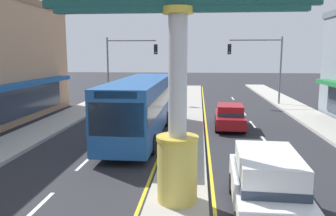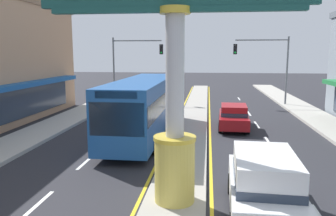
% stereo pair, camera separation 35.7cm
% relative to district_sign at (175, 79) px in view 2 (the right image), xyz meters
% --- Properties ---
extents(median_strip, '(1.96, 52.00, 0.14)m').
position_rel_district_sign_xyz_m(median_strip, '(0.00, 12.62, -3.88)').
color(median_strip, '#A39E93').
rests_on(median_strip, ground).
extents(sidewalk_left, '(2.62, 60.00, 0.18)m').
position_rel_district_sign_xyz_m(sidewalk_left, '(-8.89, 10.62, -3.86)').
color(sidewalk_left, '#ADA89E').
rests_on(sidewalk_left, ground).
extents(lane_markings, '(8.70, 52.00, 0.01)m').
position_rel_district_sign_xyz_m(lane_markings, '(0.00, 11.27, -3.94)').
color(lane_markings, silver).
rests_on(lane_markings, ground).
extents(district_sign, '(7.95, 1.30, 7.25)m').
position_rel_district_sign_xyz_m(district_sign, '(0.00, 0.00, 0.00)').
color(district_sign, gold).
rests_on(district_sign, median_strip).
extents(traffic_light_left_side, '(4.86, 0.46, 6.20)m').
position_rel_district_sign_xyz_m(traffic_light_left_side, '(-6.22, 21.54, 0.30)').
color(traffic_light_left_side, slate).
rests_on(traffic_light_left_side, ground).
extents(traffic_light_right_side, '(4.86, 0.46, 6.20)m').
position_rel_district_sign_xyz_m(traffic_light_right_side, '(6.22, 21.23, 0.30)').
color(traffic_light_right_side, slate).
rests_on(traffic_light_right_side, ground).
extents(bus_near_right_lane, '(2.64, 11.22, 3.26)m').
position_rel_district_sign_xyz_m(bus_near_right_lane, '(-2.63, 8.68, -2.08)').
color(bus_near_right_lane, '#1E5199').
rests_on(bus_near_right_lane, ground).
extents(sedan_far_right_lane, '(1.98, 4.37, 1.53)m').
position_rel_district_sign_xyz_m(sedan_far_right_lane, '(2.63, 11.25, -3.16)').
color(sedan_far_right_lane, maroon).
rests_on(sedan_far_right_lane, ground).
extents(suv_near_left_lane, '(2.12, 4.68, 1.90)m').
position_rel_district_sign_xyz_m(suv_near_left_lane, '(2.63, -0.44, -2.96)').
color(suv_near_left_lane, white).
rests_on(suv_near_left_lane, ground).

